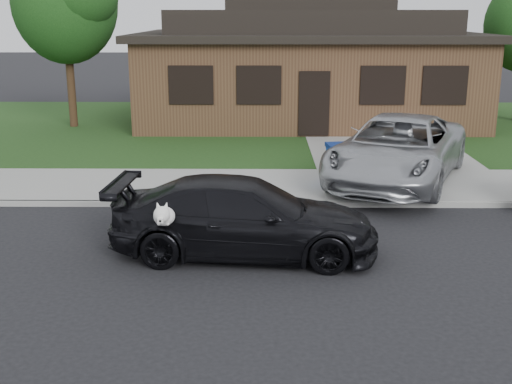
{
  "coord_description": "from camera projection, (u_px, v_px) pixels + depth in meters",
  "views": [
    {
      "loc": [
        2.32,
        -9.91,
        4.09
      ],
      "look_at": [
        2.21,
        0.76,
        1.1
      ],
      "focal_mm": 45.0,
      "sensor_mm": 36.0,
      "label": 1
    }
  ],
  "objects": [
    {
      "name": "ground",
      "position": [
        123.0,
        267.0,
        10.67
      ],
      "size": [
        120.0,
        120.0,
        0.0
      ],
      "primitive_type": "plane",
      "color": "black",
      "rests_on": "ground"
    },
    {
      "name": "sidewalk",
      "position": [
        166.0,
        186.0,
        15.46
      ],
      "size": [
        60.0,
        3.0,
        0.12
      ],
      "primitive_type": "cube",
      "color": "gray",
      "rests_on": "ground"
    },
    {
      "name": "curb",
      "position": [
        156.0,
        204.0,
        14.02
      ],
      "size": [
        60.0,
        0.12,
        0.12
      ],
      "primitive_type": "cube",
      "color": "gray",
      "rests_on": "ground"
    },
    {
      "name": "lawn",
      "position": [
        198.0,
        128.0,
        23.16
      ],
      "size": [
        60.0,
        13.0,
        0.13
      ],
      "primitive_type": "cube",
      "color": "#193814",
      "rests_on": "ground"
    },
    {
      "name": "driveway",
      "position": [
        379.0,
        145.0,
        20.21
      ],
      "size": [
        4.5,
        13.0,
        0.14
      ],
      "primitive_type": "cube",
      "color": "gray",
      "rests_on": "ground"
    },
    {
      "name": "sedan",
      "position": [
        244.0,
        217.0,
        11.09
      ],
      "size": [
        4.73,
        2.33,
        1.34
      ],
      "rotation": [
        0.0,
        0.0,
        1.5
      ],
      "color": "black",
      "rests_on": "ground"
    },
    {
      "name": "minivan",
      "position": [
        398.0,
        149.0,
        15.41
      ],
      "size": [
        4.64,
        6.17,
        1.56
      ],
      "primitive_type": "imported",
      "rotation": [
        0.0,
        0.0,
        -0.42
      ],
      "color": "#AAADB2",
      "rests_on": "driveway"
    },
    {
      "name": "recycling_bin",
      "position": [
        339.0,
        164.0,
        15.19
      ],
      "size": [
        0.68,
        0.68,
        1.0
      ],
      "rotation": [
        0.0,
        0.0,
        0.14
      ],
      "color": "#0D3A99",
      "rests_on": "sidewalk"
    },
    {
      "name": "house",
      "position": [
        307.0,
        66.0,
        24.49
      ],
      "size": [
        12.6,
        8.6,
        4.65
      ],
      "color": "#422B1C",
      "rests_on": "ground"
    },
    {
      "name": "tree_0",
      "position": [
        68.0,
        1.0,
        21.9
      ],
      "size": [
        3.78,
        3.6,
        6.34
      ],
      "color": "#332114",
      "rests_on": "ground"
    }
  ]
}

